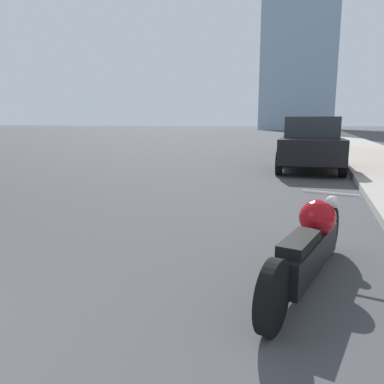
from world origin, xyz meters
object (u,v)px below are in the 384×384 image
at_px(parked_car_green, 318,135).
at_px(parked_car_silver, 319,128).
at_px(parked_car_black, 310,144).
at_px(parked_car_yellow, 319,132).
at_px(parked_car_blue, 317,129).
at_px(motorcycle, 310,245).

relative_size(parked_car_green, parked_car_silver, 1.11).
relative_size(parked_car_black, parked_car_yellow, 0.97).
xyz_separation_m(parked_car_green, parked_car_silver, (0.05, 34.00, 0.02)).
relative_size(parked_car_yellow, parked_car_silver, 0.97).
distance_m(parked_car_yellow, parked_car_blue, 10.18).
relative_size(motorcycle, parked_car_blue, 0.61).
distance_m(motorcycle, parked_car_black, 9.10).
height_order(parked_car_black, parked_car_green, parked_car_black).
bearing_deg(parked_car_yellow, parked_car_silver, 89.89).
height_order(parked_car_yellow, parked_car_blue, parked_car_blue).
distance_m(parked_car_black, parked_car_silver, 44.35).
height_order(parked_car_green, parked_car_silver, parked_car_silver).
relative_size(parked_car_black, parked_car_blue, 0.94).
distance_m(parked_car_yellow, parked_car_silver, 22.75).
bearing_deg(parked_car_yellow, parked_car_black, -90.75).
bearing_deg(parked_car_yellow, parked_car_green, -90.38).
distance_m(motorcycle, parked_car_blue, 40.86).
height_order(motorcycle, parked_car_blue, parked_car_blue).
bearing_deg(parked_car_yellow, parked_car_blue, 90.82).
distance_m(motorcycle, parked_car_yellow, 30.68).
xyz_separation_m(parked_car_green, parked_car_yellow, (0.05, 11.25, -0.10)).
bearing_deg(parked_car_silver, parked_car_blue, -93.74).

